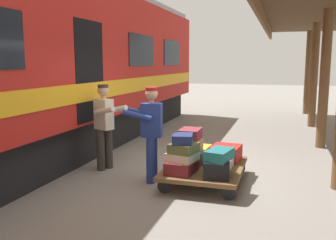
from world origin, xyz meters
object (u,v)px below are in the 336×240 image
object	(u,v)px
suitcase_maroon_trunk	(182,167)
suitcase_teal_softside	(219,155)
suitcase_burgundy_valise	(190,134)
suitcase_cream_canvas	(182,157)
suitcase_slate_roller	(189,158)
luggage_cart	(205,168)
suitcase_navy_fabric	(183,139)
porter_in_overalls	(151,131)
suitcase_yellow_case	(195,152)
suitcase_gray_aluminum	(222,163)
suitcase_tan_vintage	(191,146)
suitcase_black_hardshell	(217,168)
train_car	(26,66)
suitcase_olive_duffel	(184,148)
porter_by_door	(105,124)
suitcase_red_plastic	(226,153)

from	to	relation	value
suitcase_maroon_trunk	suitcase_teal_softside	bearing A→B (deg)	179.65
suitcase_teal_softside	suitcase_burgundy_valise	world-z (taller)	suitcase_burgundy_valise
suitcase_maroon_trunk	suitcase_cream_canvas	size ratio (longest dim) A/B	1.31
suitcase_slate_roller	luggage_cart	bearing A→B (deg)	-180.00
suitcase_navy_fabric	porter_in_overalls	size ratio (longest dim) A/B	0.24
suitcase_yellow_case	suitcase_burgundy_valise	size ratio (longest dim) A/B	1.20
suitcase_navy_fabric	suitcase_maroon_trunk	bearing A→B (deg)	-30.92
luggage_cart	suitcase_yellow_case	size ratio (longest dim) A/B	3.12
suitcase_gray_aluminum	porter_in_overalls	world-z (taller)	porter_in_overalls
luggage_cart	suitcase_slate_roller	size ratio (longest dim) A/B	3.75
suitcase_slate_roller	suitcase_yellow_case	xyz separation A→B (m)	(0.00, -0.51, -0.00)
suitcase_tan_vintage	porter_in_overalls	bearing A→B (deg)	18.93
suitcase_teal_softside	suitcase_navy_fabric	xyz separation A→B (m)	(0.61, 0.01, 0.23)
luggage_cart	suitcase_yellow_case	distance (m)	0.61
suitcase_burgundy_valise	suitcase_black_hardshell	bearing A→B (deg)	136.22
suitcase_cream_canvas	train_car	bearing A→B (deg)	-13.16
luggage_cart	porter_in_overalls	world-z (taller)	porter_in_overalls
suitcase_olive_duffel	porter_by_door	distance (m)	1.96
suitcase_olive_duffel	porter_by_door	size ratio (longest dim) A/B	0.26
suitcase_maroon_trunk	porter_in_overalls	distance (m)	0.88
suitcase_tan_vintage	suitcase_olive_duffel	bearing A→B (deg)	90.33
suitcase_maroon_trunk	luggage_cart	bearing A→B (deg)	-120.40
suitcase_red_plastic	suitcase_olive_duffel	world-z (taller)	suitcase_olive_duffel
suitcase_red_plastic	suitcase_slate_roller	world-z (taller)	suitcase_red_plastic
suitcase_maroon_trunk	suitcase_slate_roller	distance (m)	0.51
suitcase_cream_canvas	suitcase_teal_softside	world-z (taller)	suitcase_teal_softside
suitcase_yellow_case	porter_by_door	distance (m)	1.87
suitcase_red_plastic	suitcase_cream_canvas	size ratio (longest dim) A/B	1.27
porter_by_door	suitcase_olive_duffel	bearing A→B (deg)	158.01
suitcase_black_hardshell	suitcase_teal_softside	bearing A→B (deg)	174.12
train_car	suitcase_red_plastic	size ratio (longest dim) A/B	29.26
train_car	luggage_cart	size ratio (longest dim) A/B	8.92
luggage_cart	suitcase_tan_vintage	world-z (taller)	suitcase_tan_vintage
suitcase_cream_canvas	suitcase_olive_duffel	bearing A→B (deg)	169.50
porter_in_overalls	suitcase_maroon_trunk	bearing A→B (deg)	156.05
train_car	suitcase_teal_softside	world-z (taller)	train_car
suitcase_black_hardshell	suitcase_navy_fabric	distance (m)	0.73
suitcase_red_plastic	suitcase_black_hardshell	bearing A→B (deg)	90.00
suitcase_olive_duffel	porter_in_overalls	xyz separation A→B (m)	(0.69, -0.30, 0.20)
suitcase_maroon_trunk	porter_in_overalls	world-z (taller)	porter_in_overalls
suitcase_red_plastic	suitcase_black_hardshell	world-z (taller)	suitcase_red_plastic
train_car	suitcase_slate_roller	xyz separation A→B (m)	(-3.63, 0.34, -1.64)
suitcase_red_plastic	suitcase_black_hardshell	distance (m)	1.01
suitcase_tan_vintage	porter_by_door	world-z (taller)	porter_by_door
train_car	suitcase_cream_canvas	size ratio (longest dim) A/B	37.03
suitcase_red_plastic	suitcase_navy_fabric	bearing A→B (deg)	60.57
suitcase_slate_roller	suitcase_tan_vintage	size ratio (longest dim) A/B	0.88
luggage_cart	suitcase_gray_aluminum	world-z (taller)	suitcase_gray_aluminum
suitcase_slate_roller	suitcase_yellow_case	size ratio (longest dim) A/B	0.83
train_car	suitcase_maroon_trunk	bearing A→B (deg)	166.91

